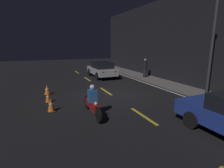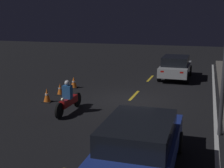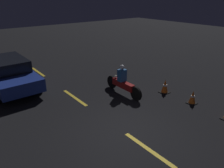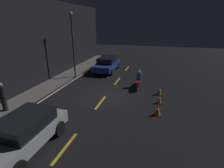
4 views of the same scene
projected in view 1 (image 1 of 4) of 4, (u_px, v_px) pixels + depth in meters
name	position (u px, v px, depth m)	size (l,w,h in m)	color
ground_plane	(112.00, 95.00, 10.69)	(56.00, 56.00, 0.00)	black
raised_curb	(175.00, 86.00, 12.59)	(28.00, 1.72, 0.14)	#605B56
building_front	(190.00, 40.00, 12.26)	(28.00, 0.30, 6.71)	black
lane_dash_a	(77.00, 72.00, 19.65)	(2.00, 0.14, 0.01)	gold
lane_dash_b	(88.00, 79.00, 15.62)	(2.00, 0.14, 0.01)	gold
lane_dash_c	(106.00, 91.00, 11.58)	(2.00, 0.14, 0.01)	gold
lane_dash_d	(143.00, 116.00, 7.55)	(2.00, 0.14, 0.01)	gold
lane_solid_kerb	(163.00, 89.00, 12.18)	(25.20, 0.14, 0.01)	silver
hatchback_silver	(102.00, 69.00, 16.43)	(4.04, 1.87, 1.45)	#9EA0A5
motorcycle	(92.00, 103.00, 7.57)	(2.37, 0.36, 1.38)	black
traffic_cone_near	(47.00, 90.00, 10.72)	(0.46, 0.46, 0.63)	black
traffic_cone_mid	(48.00, 97.00, 9.27)	(0.37, 0.37, 0.58)	black
traffic_cone_far	(51.00, 105.00, 7.99)	(0.41, 0.41, 0.65)	black
pedestrian	(145.00, 68.00, 15.66)	(0.34, 0.34, 1.66)	black
street_lamp	(213.00, 40.00, 8.54)	(0.28, 0.28, 5.76)	#333338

